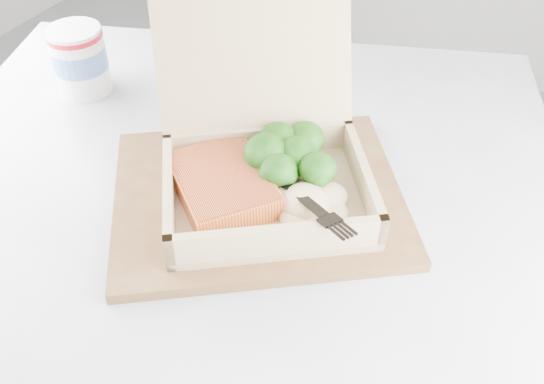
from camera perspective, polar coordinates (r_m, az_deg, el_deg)
The scene contains 9 objects.
cafe_table at distance 0.86m, azimuth -3.70°, elevation -10.48°, with size 1.05×1.05×0.74m.
serving_tray at distance 0.71m, azimuth -1.33°, elevation -0.38°, with size 0.33×0.27×0.01m, color brown.
takeout_container at distance 0.69m, azimuth -0.87°, elevation 4.33°, with size 0.33×0.34×0.20m.
salmon_fillet at distance 0.69m, azimuth -4.68°, elevation 0.73°, with size 0.10×0.13×0.03m, color orange.
broccoli_pile at distance 0.70m, azimuth 2.32°, elevation 2.96°, with size 0.12×0.12×0.04m, color #2C7219, non-canonical shape.
mashed_potatoes at distance 0.66m, azimuth 3.11°, elevation -0.89°, with size 0.09×0.08×0.03m, color beige.
plastic_fork at distance 0.67m, azimuth 1.52°, elevation 0.84°, with size 0.14×0.10×0.02m.
paper_cup at distance 0.92m, azimuth -17.66°, elevation 11.91°, with size 0.08×0.08×0.10m.
receipt at distance 0.85m, azimuth 3.63°, elevation 6.89°, with size 0.07×0.13×0.00m, color white.
Camera 1 is at (0.08, -0.14, 1.23)m, focal length 40.00 mm.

